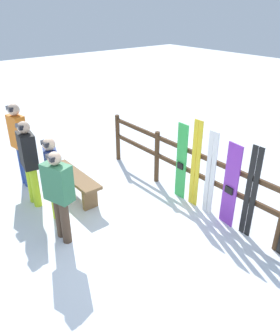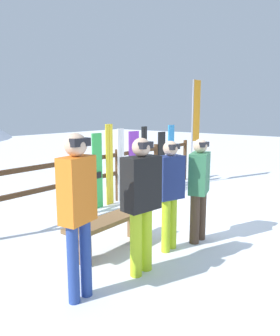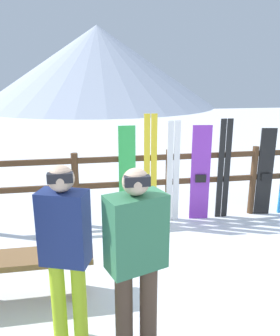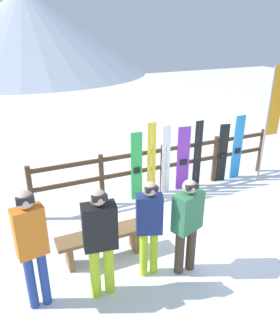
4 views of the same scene
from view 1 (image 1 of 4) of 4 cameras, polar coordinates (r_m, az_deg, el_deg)
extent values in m
plane|color=white|center=(5.21, -3.20, -14.76)|extent=(40.00, 40.00, 0.00)
cylinder|color=#4C331E|center=(7.88, -3.89, 5.27)|extent=(0.10, 0.10, 1.13)
cylinder|color=#4C331E|center=(6.86, 2.95, 1.89)|extent=(0.10, 0.10, 1.13)
cylinder|color=#4C331E|center=(6.00, 11.91, -2.59)|extent=(0.10, 0.10, 1.13)
cube|color=#4C331E|center=(5.98, 11.96, -2.12)|extent=(5.64, 0.05, 0.08)
cube|color=#4C331E|center=(5.80, 12.33, 1.29)|extent=(5.64, 0.05, 0.08)
cube|color=brown|center=(6.48, -11.38, -1.35)|extent=(1.47, 0.36, 0.06)
cube|color=brown|center=(7.03, -13.35, -1.41)|extent=(0.08, 0.29, 0.42)
cube|color=brown|center=(6.17, -8.72, -5.22)|extent=(0.08, 0.29, 0.42)
cylinder|color=#4C3828|center=(5.49, -13.83, -8.20)|extent=(0.14, 0.14, 0.75)
cylinder|color=#4C3828|center=(5.34, -12.86, -9.21)|extent=(0.14, 0.14, 0.75)
cube|color=#33724C|center=(5.06, -14.15, -2.47)|extent=(0.50, 0.38, 0.60)
sphere|color=#D8B293|center=(4.88, -14.67, 1.62)|extent=(0.20, 0.20, 0.20)
cube|color=black|center=(4.85, -15.35, 1.69)|extent=(0.18, 0.07, 0.07)
cylinder|color=navy|center=(7.28, -19.84, 0.54)|extent=(0.12, 0.12, 0.85)
cylinder|color=navy|center=(7.13, -19.36, 0.07)|extent=(0.12, 0.12, 0.85)
cube|color=orange|center=(6.92, -20.56, 5.93)|extent=(0.40, 0.26, 0.67)
sphere|color=#D8B293|center=(6.79, -21.17, 9.46)|extent=(0.23, 0.23, 0.23)
cube|color=black|center=(6.76, -21.76, 9.55)|extent=(0.21, 0.08, 0.08)
cylinder|color=#B7D826|center=(6.54, -18.42, -2.50)|extent=(0.14, 0.14, 0.80)
cylinder|color=#B7D826|center=(6.38, -17.75, -3.20)|extent=(0.14, 0.14, 0.80)
cube|color=black|center=(6.15, -19.03, 2.97)|extent=(0.48, 0.31, 0.63)
sphere|color=#D8B293|center=(6.00, -19.63, 6.68)|extent=(0.22, 0.22, 0.22)
cube|color=black|center=(5.97, -20.25, 6.76)|extent=(0.20, 0.08, 0.08)
cylinder|color=#B7D826|center=(5.95, -14.67, -5.33)|extent=(0.12, 0.12, 0.75)
cylinder|color=#B7D826|center=(5.81, -13.96, -6.04)|extent=(0.12, 0.12, 0.75)
cube|color=navy|center=(5.56, -15.10, 0.20)|extent=(0.42, 0.32, 0.60)
sphere|color=#D8B293|center=(5.39, -15.60, 4.00)|extent=(0.20, 0.20, 0.20)
cube|color=black|center=(5.36, -16.23, 4.08)|extent=(0.18, 0.07, 0.07)
cube|color=green|center=(6.25, 7.22, 1.06)|extent=(0.25, 0.03, 1.51)
cube|color=black|center=(6.27, 7.01, 0.37)|extent=(0.14, 0.03, 0.12)
cube|color=yellow|center=(6.04, 9.28, 0.80)|extent=(0.09, 0.02, 1.68)
cube|color=yellow|center=(5.98, 10.02, 0.45)|extent=(0.09, 0.02, 1.68)
cube|color=white|center=(5.86, 11.76, -0.85)|extent=(0.09, 0.02, 1.57)
cube|color=white|center=(5.80, 12.54, -1.23)|extent=(0.09, 0.02, 1.57)
cube|color=purple|center=(5.63, 15.48, -3.01)|extent=(0.30, 0.06, 1.50)
cube|color=black|center=(5.64, 15.23, -3.76)|extent=(0.17, 0.05, 0.12)
cube|color=black|center=(5.45, 18.30, -3.90)|extent=(0.09, 0.02, 1.58)
cube|color=black|center=(5.41, 19.21, -4.33)|extent=(0.09, 0.02, 1.58)
camera|label=2|loc=(8.48, -42.46, 9.86)|focal=35.00mm
camera|label=3|loc=(4.66, -43.21, 3.40)|focal=35.00mm
camera|label=4|loc=(6.61, -56.90, 15.92)|focal=35.00mm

